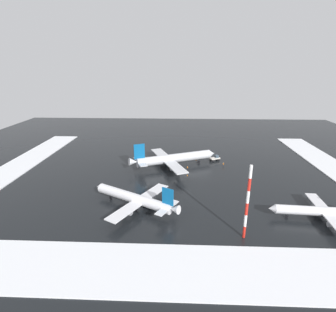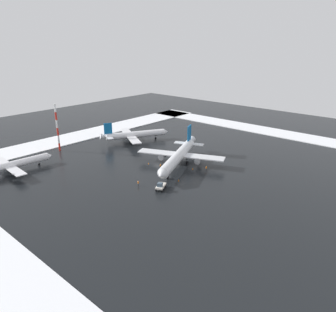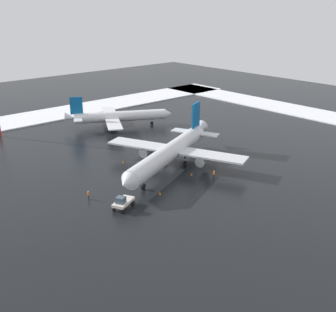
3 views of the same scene
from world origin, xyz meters
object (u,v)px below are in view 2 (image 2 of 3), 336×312
(ground_crew_by_nose_gear, at_px, (138,183))
(traffic_cone_near_nose, at_px, (179,180))
(airplane_distant_tail, at_px, (179,156))
(traffic_cone_mid_line, at_px, (193,169))
(airplane_parked_portside, at_px, (134,135))
(pushback_tug, at_px, (161,186))
(traffic_cone_wingtip_side, at_px, (149,163))
(airplane_far_rear, at_px, (14,164))
(antenna_mast, at_px, (57,128))
(ground_crew_beside_wing, at_px, (161,166))
(ground_crew_near_tug, at_px, (206,168))

(ground_crew_by_nose_gear, height_order, traffic_cone_near_nose, ground_crew_by_nose_gear)
(airplane_distant_tail, distance_m, traffic_cone_mid_line, 7.00)
(airplane_parked_portside, relative_size, pushback_tug, 5.61)
(airplane_distant_tail, height_order, pushback_tug, airplane_distant_tail)
(pushback_tug, distance_m, ground_crew_by_nose_gear, 7.62)
(traffic_cone_near_nose, relative_size, traffic_cone_wingtip_side, 1.00)
(traffic_cone_mid_line, bearing_deg, traffic_cone_near_nose, 13.74)
(traffic_cone_near_nose, bearing_deg, airplane_far_rear, -56.73)
(airplane_parked_portside, bearing_deg, traffic_cone_mid_line, -74.68)
(airplane_distant_tail, xyz_separation_m, antenna_mast, (18.95, -47.97, 5.85))
(ground_crew_by_nose_gear, relative_size, traffic_cone_wingtip_side, 3.11)
(ground_crew_beside_wing, height_order, traffic_cone_near_nose, ground_crew_beside_wing)
(pushback_tug, xyz_separation_m, traffic_cone_wingtip_side, (-13.18, -18.14, -1.01))
(airplane_distant_tail, height_order, ground_crew_by_nose_gear, airplane_distant_tail)
(ground_crew_by_nose_gear, xyz_separation_m, traffic_cone_near_nose, (-11.17, 7.12, -0.70))
(airplane_parked_portside, distance_m, traffic_cone_wingtip_side, 30.21)
(airplane_parked_portside, height_order, traffic_cone_near_nose, airplane_parked_portside)
(traffic_cone_wingtip_side, bearing_deg, ground_crew_beside_wing, 88.39)
(ground_crew_beside_wing, relative_size, traffic_cone_mid_line, 3.11)
(airplane_parked_portside, bearing_deg, antenna_mast, -175.31)
(airplane_parked_portside, bearing_deg, traffic_cone_wingtip_side, -94.03)
(airplane_far_rear, height_order, pushback_tug, airplane_far_rear)
(pushback_tug, height_order, traffic_cone_near_nose, pushback_tug)
(ground_crew_beside_wing, xyz_separation_m, traffic_cone_mid_line, (-6.64, 9.28, -0.70))
(ground_crew_near_tug, distance_m, traffic_cone_wingtip_side, 21.47)
(pushback_tug, bearing_deg, ground_crew_near_tug, 150.71)
(ground_crew_beside_wing, bearing_deg, antenna_mast, -143.74)
(traffic_cone_near_nose, bearing_deg, airplane_parked_portside, -115.92)
(ground_crew_by_nose_gear, bearing_deg, pushback_tug, -38.60)
(airplane_distant_tail, distance_m, airplane_far_rear, 57.26)
(airplane_parked_portside, bearing_deg, ground_crew_by_nose_gear, -102.55)
(airplane_distant_tail, height_order, traffic_cone_near_nose, airplane_distant_tail)
(airplane_far_rear, distance_m, ground_crew_beside_wing, 50.59)
(airplane_parked_portside, relative_size, ground_crew_near_tug, 16.73)
(ground_crew_near_tug, distance_m, antenna_mast, 62.70)
(airplane_far_rear, height_order, ground_crew_beside_wing, airplane_far_rear)
(airplane_distant_tail, height_order, airplane_parked_portside, airplane_distant_tail)
(antenna_mast, bearing_deg, traffic_cone_near_nose, 98.46)
(ground_crew_beside_wing, bearing_deg, airplane_far_rear, -114.79)
(pushback_tug, bearing_deg, traffic_cone_wingtip_side, -151.60)
(airplane_distant_tail, relative_size, traffic_cone_wingtip_side, 67.53)
(airplane_parked_portside, distance_m, traffic_cone_mid_line, 41.88)
(antenna_mast, distance_m, traffic_cone_near_nose, 58.06)
(ground_crew_beside_wing, relative_size, traffic_cone_wingtip_side, 3.11)
(ground_crew_by_nose_gear, distance_m, antenna_mast, 50.38)
(airplane_far_rear, relative_size, airplane_parked_portside, 0.96)
(airplane_far_rear, distance_m, traffic_cone_mid_line, 61.90)
(ground_crew_beside_wing, bearing_deg, airplane_parked_portside, 172.25)
(ground_crew_near_tug, distance_m, traffic_cone_near_nose, 13.49)
(ground_crew_beside_wing, bearing_deg, pushback_tug, -27.00)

